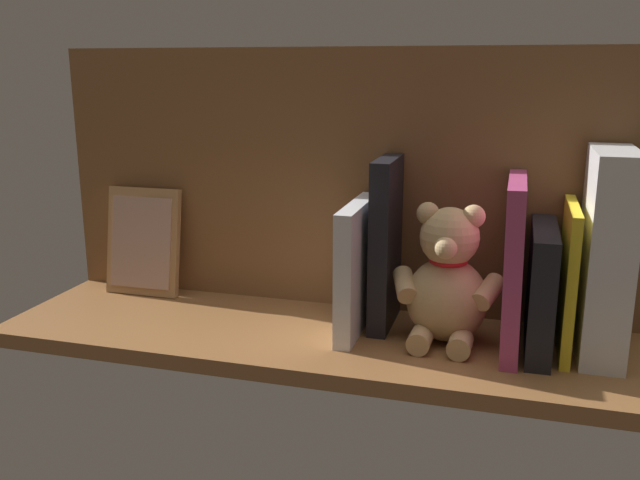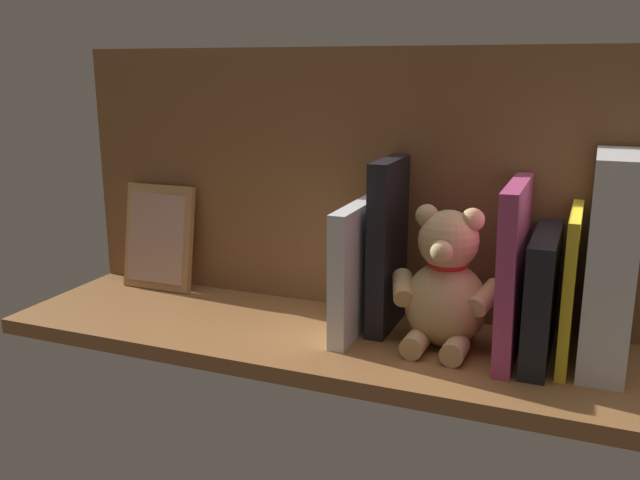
# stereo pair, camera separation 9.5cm
# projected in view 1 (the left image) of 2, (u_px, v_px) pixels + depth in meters

# --- Properties ---
(ground_plane) EXTENTS (0.91, 0.28, 0.02)m
(ground_plane) POSITION_uv_depth(u_px,v_px,m) (320.00, 337.00, 0.98)
(ground_plane) COLOR brown
(shelf_back_panel) EXTENTS (0.91, 0.02, 0.39)m
(shelf_back_panel) POSITION_uv_depth(u_px,v_px,m) (341.00, 181.00, 1.04)
(shelf_back_panel) COLOR brown
(shelf_back_panel) RESTS_ON ground_plane
(dictionary_thick_white) EXTENTS (0.05, 0.16, 0.27)m
(dictionary_thick_white) POSITION_uv_depth(u_px,v_px,m) (606.00, 254.00, 0.87)
(dictionary_thick_white) COLOR silver
(dictionary_thick_white) RESTS_ON ground_plane
(book_0) EXTENTS (0.01, 0.16, 0.19)m
(book_0) POSITION_uv_depth(u_px,v_px,m) (567.00, 278.00, 0.89)
(book_0) COLOR yellow
(book_0) RESTS_ON ground_plane
(book_1) EXTENTS (0.03, 0.17, 0.16)m
(book_1) POSITION_uv_depth(u_px,v_px,m) (541.00, 289.00, 0.90)
(book_1) COLOR black
(book_1) RESTS_ON ground_plane
(book_2) EXTENTS (0.03, 0.18, 0.23)m
(book_2) POSITION_uv_depth(u_px,v_px,m) (513.00, 265.00, 0.90)
(book_2) COLOR #B23F72
(book_2) RESTS_ON ground_plane
(teddy_bear) EXTENTS (0.15, 0.12, 0.19)m
(teddy_bear) POSITION_uv_depth(u_px,v_px,m) (447.00, 282.00, 0.92)
(teddy_bear) COLOR tan
(teddy_bear) RESTS_ON ground_plane
(book_3) EXTENTS (0.03, 0.12, 0.24)m
(book_3) POSITION_uv_depth(u_px,v_px,m) (386.00, 244.00, 0.97)
(book_3) COLOR black
(book_3) RESTS_ON ground_plane
(book_4) EXTENTS (0.02, 0.17, 0.18)m
(book_4) POSITION_uv_depth(u_px,v_px,m) (357.00, 267.00, 0.96)
(book_4) COLOR silver
(book_4) RESTS_ON ground_plane
(picture_frame_leaning) EXTENTS (0.13, 0.04, 0.18)m
(picture_frame_leaning) POSITION_uv_depth(u_px,v_px,m) (143.00, 242.00, 1.12)
(picture_frame_leaning) COLOR #A87A4C
(picture_frame_leaning) RESTS_ON ground_plane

